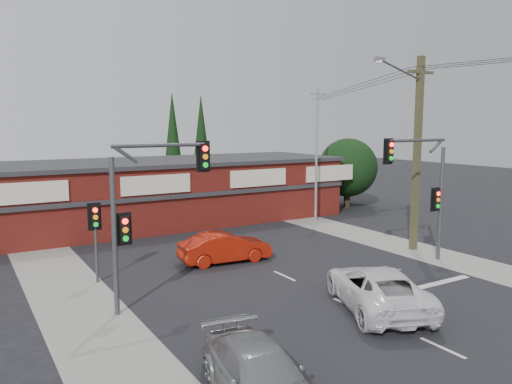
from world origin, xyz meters
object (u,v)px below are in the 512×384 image
red_sedan (225,247)px  utility_pole (416,148)px  silver_suv (260,376)px  white_suv (377,288)px  shop_building (150,192)px

red_sedan → utility_pole: (9.53, -3.01, 4.67)m
silver_suv → red_sedan: size_ratio=1.06×
utility_pole → red_sedan: bearing=162.5°
white_suv → red_sedan: (-1.82, 8.24, -0.05)m
white_suv → utility_pole: utility_pole is taller
utility_pole → white_suv: bearing=-145.8°
silver_suv → red_sedan: bearing=74.8°
silver_suv → white_suv: bearing=32.7°
red_sedan → utility_pole: size_ratio=0.44×
shop_building → utility_pole: size_ratio=2.73×
white_suv → red_sedan: 8.44m
red_sedan → silver_suv: bearing=161.4°
red_sedan → white_suv: bearing=-162.3°
silver_suv → red_sedan: (4.99, 11.28, 0.05)m
white_suv → silver_suv: bearing=47.8°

